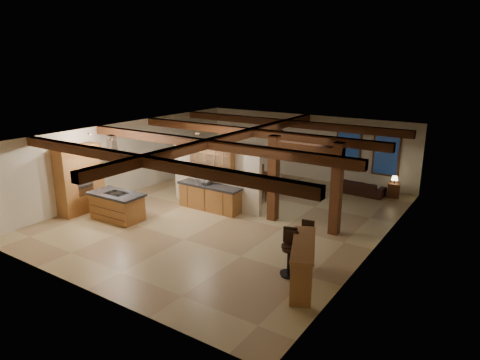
# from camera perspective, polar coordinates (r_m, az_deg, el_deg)

# --- Properties ---
(ground) EXTENTS (12.00, 12.00, 0.00)m
(ground) POSITION_cam_1_polar(r_m,az_deg,el_deg) (15.02, -1.24, -4.76)
(ground) COLOR #CAB987
(ground) RESTS_ON ground
(room_walls) EXTENTS (12.00, 12.00, 12.00)m
(room_walls) POSITION_cam_1_polar(r_m,az_deg,el_deg) (14.49, -1.28, 1.84)
(room_walls) COLOR silver
(room_walls) RESTS_ON ground
(ceiling_beams) EXTENTS (10.00, 12.00, 0.28)m
(ceiling_beams) POSITION_cam_1_polar(r_m,az_deg,el_deg) (14.28, -1.31, 5.66)
(ceiling_beams) COLOR #442611
(ceiling_beams) RESTS_ON room_walls
(timber_posts) EXTENTS (2.50, 0.30, 2.90)m
(timber_posts) POSITION_cam_1_polar(r_m,az_deg,el_deg) (13.70, 8.54, 0.77)
(timber_posts) COLOR #442611
(timber_posts) RESTS_ON ground
(partition_wall) EXTENTS (3.80, 0.18, 2.20)m
(partition_wall) POSITION_cam_1_polar(r_m,az_deg,el_deg) (15.62, -3.23, 0.28)
(partition_wall) COLOR silver
(partition_wall) RESTS_ON ground
(pantry_cabinet) EXTENTS (0.67, 1.60, 2.40)m
(pantry_cabinet) POSITION_cam_1_polar(r_m,az_deg,el_deg) (16.06, -20.59, 0.07)
(pantry_cabinet) COLOR #AD7737
(pantry_cabinet) RESTS_ON ground
(back_counter) EXTENTS (2.50, 0.66, 0.94)m
(back_counter) POSITION_cam_1_polar(r_m,az_deg,el_deg) (15.50, -4.06, -2.27)
(back_counter) COLOR #AD7737
(back_counter) RESTS_ON ground
(upper_display_cabinet) EXTENTS (1.80, 0.36, 0.95)m
(upper_display_cabinet) POSITION_cam_1_polar(r_m,az_deg,el_deg) (15.29, -3.70, 2.83)
(upper_display_cabinet) COLOR #AD7737
(upper_display_cabinet) RESTS_ON partition_wall
(range_hood) EXTENTS (1.10, 1.10, 1.40)m
(range_hood) POSITION_cam_1_polar(r_m,az_deg,el_deg) (14.78, -16.45, 1.48)
(range_hood) COLOR silver
(range_hood) RESTS_ON room_walls
(back_windows) EXTENTS (2.70, 0.07, 1.70)m
(back_windows) POSITION_cam_1_polar(r_m,az_deg,el_deg) (18.62, 16.54, 3.46)
(back_windows) COLOR #442611
(back_windows) RESTS_ON room_walls
(framed_art) EXTENTS (0.65, 0.05, 0.85)m
(framed_art) POSITION_cam_1_polar(r_m,az_deg,el_deg) (20.22, 4.88, 5.59)
(framed_art) COLOR #442611
(framed_art) RESTS_ON room_walls
(recessed_cans) EXTENTS (3.16, 2.46, 0.03)m
(recessed_cans) POSITION_cam_1_polar(r_m,az_deg,el_deg) (14.48, -14.07, 5.77)
(recessed_cans) COLOR silver
(recessed_cans) RESTS_ON room_walls
(kitchen_island) EXTENTS (1.91, 1.05, 0.94)m
(kitchen_island) POSITION_cam_1_polar(r_m,az_deg,el_deg) (15.14, -16.06, -3.33)
(kitchen_island) COLOR #AD7737
(kitchen_island) RESTS_ON ground
(dining_table) EXTENTS (1.98, 1.60, 0.61)m
(dining_table) POSITION_cam_1_polar(r_m,az_deg,el_deg) (17.26, 1.78, -0.92)
(dining_table) COLOR #37140D
(dining_table) RESTS_ON ground
(sofa) EXTENTS (1.90, 0.83, 0.54)m
(sofa) POSITION_cam_1_polar(r_m,az_deg,el_deg) (17.96, 15.83, -0.98)
(sofa) COLOR black
(sofa) RESTS_ON ground
(microwave) EXTENTS (0.49, 0.38, 0.24)m
(microwave) POSITION_cam_1_polar(r_m,az_deg,el_deg) (15.45, -4.66, -0.08)
(microwave) COLOR silver
(microwave) RESTS_ON back_counter
(bar_counter) EXTENTS (1.32, 2.15, 1.11)m
(bar_counter) POSITION_cam_1_polar(r_m,az_deg,el_deg) (10.45, 8.40, -10.09)
(bar_counter) COLOR #AD7737
(bar_counter) RESTS_ON ground
(side_table) EXTENTS (0.55, 0.55, 0.57)m
(side_table) POSITION_cam_1_polar(r_m,az_deg,el_deg) (17.95, 19.78, -1.29)
(side_table) COLOR #442611
(side_table) RESTS_ON ground
(table_lamp) EXTENTS (0.25, 0.25, 0.29)m
(table_lamp) POSITION_cam_1_polar(r_m,az_deg,el_deg) (17.82, 19.93, 0.22)
(table_lamp) COLOR black
(table_lamp) RESTS_ON side_table
(bar_stool_a) EXTENTS (0.44, 0.46, 1.21)m
(bar_stool_a) POSITION_cam_1_polar(r_m,az_deg,el_deg) (11.01, 6.54, -9.39)
(bar_stool_a) COLOR black
(bar_stool_a) RESTS_ON ground
(bar_stool_b) EXTENTS (0.41, 0.42, 1.16)m
(bar_stool_b) POSITION_cam_1_polar(r_m,az_deg,el_deg) (10.92, 6.65, -9.75)
(bar_stool_b) COLOR black
(bar_stool_b) RESTS_ON ground
(bar_stool_c) EXTENTS (0.41, 0.42, 1.16)m
(bar_stool_c) POSITION_cam_1_polar(r_m,az_deg,el_deg) (11.64, 8.76, -8.16)
(bar_stool_c) COLOR black
(bar_stool_c) RESTS_ON ground
(dining_chairs) EXTENTS (1.85, 1.85, 1.17)m
(dining_chairs) POSITION_cam_1_polar(r_m,az_deg,el_deg) (17.18, 1.78, 0.01)
(dining_chairs) COLOR #442611
(dining_chairs) RESTS_ON ground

